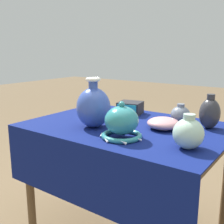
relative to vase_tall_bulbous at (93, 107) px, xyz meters
The scene contains 8 objects.
display_table 0.25m from the vase_tall_bulbous, 43.95° to the left, with size 1.01×0.72×0.69m.
vase_tall_bulbous is the anchor object (origin of this frame).
vase_dome_bell 0.23m from the vase_tall_bulbous, 17.47° to the right, with size 0.19×0.19×0.17m.
mosaic_tile_box 0.36m from the vase_tall_bulbous, 91.23° to the left, with size 0.16×0.16×0.07m.
jar_round_slate 0.46m from the vase_tall_bulbous, 44.60° to the left, with size 0.10×0.10×0.11m.
bowl_shallow_rose 0.35m from the vase_tall_bulbous, 29.75° to the left, with size 0.16×0.16×0.06m, color #D19399.
jar_round_celadon 0.50m from the vase_tall_bulbous, ahead, with size 0.12×0.12×0.14m.
jar_round_charcoal 0.57m from the vase_tall_bulbous, 33.53° to the left, with size 0.10×0.10×0.17m.
Camera 1 is at (0.76, -1.19, 1.07)m, focal length 45.00 mm.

